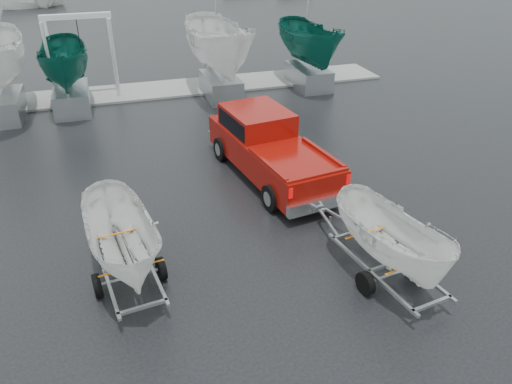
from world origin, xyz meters
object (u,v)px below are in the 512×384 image
(trailer_parked, at_px, (116,193))
(boat_hoist, at_px, (80,45))
(pickup_truck, at_px, (267,144))
(trailer_hitched, at_px, (398,197))

(trailer_parked, xyz_separation_m, boat_hoist, (-0.70, 15.74, 0.06))
(pickup_truck, relative_size, boat_hoist, 1.64)
(pickup_truck, bearing_deg, trailer_hitched, -90.00)
(boat_hoist, bearing_deg, pickup_truck, -61.10)
(boat_hoist, bearing_deg, trailer_parked, -87.44)
(trailer_hitched, bearing_deg, boat_hoist, 103.35)
(pickup_truck, height_order, trailer_parked, trailer_parked)
(trailer_hitched, distance_m, trailer_parked, 6.57)
(trailer_hitched, bearing_deg, trailer_parked, 155.06)
(trailer_hitched, height_order, trailer_parked, trailer_parked)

